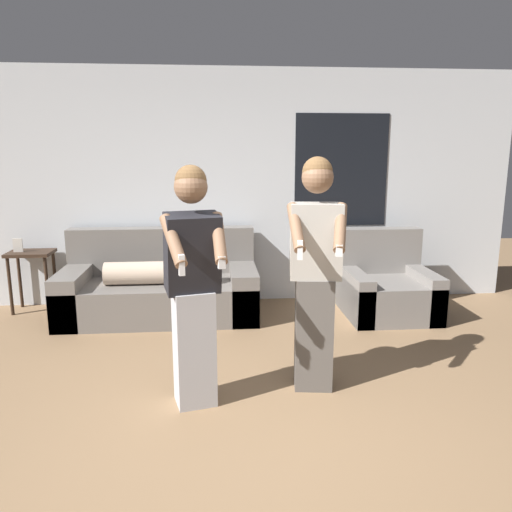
{
  "coord_description": "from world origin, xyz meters",
  "views": [
    {
      "loc": [
        -0.24,
        -2.67,
        1.78
      ],
      "look_at": [
        0.06,
        0.76,
        1.05
      ],
      "focal_mm": 35.0,
      "sensor_mm": 36.0,
      "label": 1
    }
  ],
  "objects_px": {
    "armchair": "(386,289)",
    "side_table": "(31,263)",
    "person_right": "(315,272)",
    "couch": "(161,288)",
    "person_left": "(193,285)"
  },
  "relations": [
    {
      "from": "side_table",
      "to": "armchair",
      "type": "bearing_deg",
      "value": -6.68
    },
    {
      "from": "person_right",
      "to": "couch",
      "type": "bearing_deg",
      "value": 125.88
    },
    {
      "from": "armchair",
      "to": "couch",
      "type": "bearing_deg",
      "value": 175.64
    },
    {
      "from": "side_table",
      "to": "person_left",
      "type": "xyz_separation_m",
      "value": [
        1.89,
        -2.3,
        0.33
      ]
    },
    {
      "from": "armchair",
      "to": "person_right",
      "type": "relative_size",
      "value": 0.53
    },
    {
      "from": "armchair",
      "to": "person_left",
      "type": "relative_size",
      "value": 0.55
    },
    {
      "from": "couch",
      "to": "side_table",
      "type": "relative_size",
      "value": 2.5
    },
    {
      "from": "person_left",
      "to": "person_right",
      "type": "height_order",
      "value": "person_right"
    },
    {
      "from": "side_table",
      "to": "couch",
      "type": "bearing_deg",
      "value": -10.61
    },
    {
      "from": "side_table",
      "to": "person_right",
      "type": "relative_size",
      "value": 0.48
    },
    {
      "from": "couch",
      "to": "side_table",
      "type": "xyz_separation_m",
      "value": [
        -1.45,
        0.27,
        0.24
      ]
    },
    {
      "from": "side_table",
      "to": "person_right",
      "type": "bearing_deg",
      "value": -37.22
    },
    {
      "from": "couch",
      "to": "person_left",
      "type": "distance_m",
      "value": 2.16
    },
    {
      "from": "armchair",
      "to": "side_table",
      "type": "distance_m",
      "value": 3.96
    },
    {
      "from": "armchair",
      "to": "person_right",
      "type": "xyz_separation_m",
      "value": [
        -1.15,
        -1.65,
        0.62
      ]
    }
  ]
}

